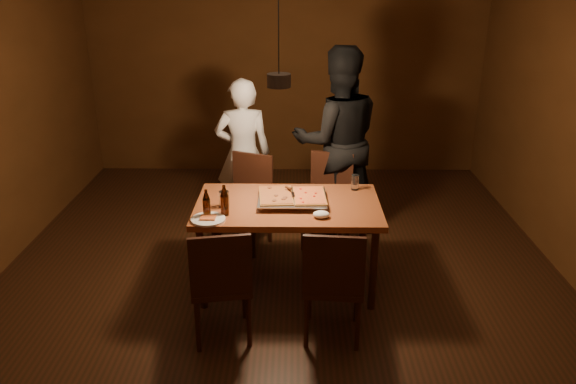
{
  "coord_description": "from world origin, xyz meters",
  "views": [
    {
      "loc": [
        0.12,
        -4.21,
        2.52
      ],
      "look_at": [
        0.07,
        0.0,
        0.85
      ],
      "focal_mm": 35.0,
      "sensor_mm": 36.0,
      "label": 1
    }
  ],
  "objects_px": {
    "beer_bottle_a": "(206,203)",
    "plate_slice": "(208,219)",
    "beer_bottle_b": "(224,200)",
    "pizza_tray": "(292,200)",
    "diner_dark": "(338,141)",
    "chair_far_left": "(248,192)",
    "chair_far_right": "(329,191)",
    "diner_white": "(243,154)",
    "dining_table": "(288,212)",
    "pendant_lamp": "(279,79)",
    "chair_near_left": "(221,276)",
    "chair_near_right": "(333,276)"
  },
  "relations": [
    {
      "from": "chair_far_left",
      "to": "dining_table",
      "type": "bearing_deg",
      "value": 139.41
    },
    {
      "from": "chair_near_right",
      "to": "pendant_lamp",
      "type": "xyz_separation_m",
      "value": [
        -0.4,
        0.79,
        1.22
      ]
    },
    {
      "from": "chair_far_left",
      "to": "beer_bottle_b",
      "type": "xyz_separation_m",
      "value": [
        -0.09,
        -1.02,
        0.34
      ]
    },
    {
      "from": "pendant_lamp",
      "to": "pizza_tray",
      "type": "bearing_deg",
      "value": 13.38
    },
    {
      "from": "diner_dark",
      "to": "chair_far_left",
      "type": "bearing_deg",
      "value": 16.23
    },
    {
      "from": "chair_near_left",
      "to": "chair_near_right",
      "type": "distance_m",
      "value": 0.79
    },
    {
      "from": "chair_near_left",
      "to": "beer_bottle_a",
      "type": "height_order",
      "value": "beer_bottle_a"
    },
    {
      "from": "diner_white",
      "to": "beer_bottle_a",
      "type": "bearing_deg",
      "value": 78.94
    },
    {
      "from": "pendant_lamp",
      "to": "plate_slice",
      "type": "bearing_deg",
      "value": -148.01
    },
    {
      "from": "beer_bottle_b",
      "to": "plate_slice",
      "type": "relative_size",
      "value": 0.93
    },
    {
      "from": "pizza_tray",
      "to": "beer_bottle_a",
      "type": "height_order",
      "value": "beer_bottle_a"
    },
    {
      "from": "chair_far_left",
      "to": "chair_far_right",
      "type": "height_order",
      "value": "same"
    },
    {
      "from": "chair_far_right",
      "to": "diner_white",
      "type": "xyz_separation_m",
      "value": [
        -0.86,
        0.41,
        0.24
      ]
    },
    {
      "from": "beer_bottle_a",
      "to": "diner_dark",
      "type": "distance_m",
      "value": 1.81
    },
    {
      "from": "chair_far_right",
      "to": "diner_white",
      "type": "bearing_deg",
      "value": -8.63
    },
    {
      "from": "chair_far_left",
      "to": "beer_bottle_a",
      "type": "bearing_deg",
      "value": 100.6
    },
    {
      "from": "chair_far_right",
      "to": "diner_dark",
      "type": "xyz_separation_m",
      "value": [
        0.09,
        0.34,
        0.4
      ]
    },
    {
      "from": "chair_far_left",
      "to": "chair_far_right",
      "type": "distance_m",
      "value": 0.78
    },
    {
      "from": "pizza_tray",
      "to": "beer_bottle_b",
      "type": "xyz_separation_m",
      "value": [
        -0.52,
        -0.25,
        0.1
      ]
    },
    {
      "from": "chair_far_right",
      "to": "chair_near_left",
      "type": "distance_m",
      "value": 1.84
    },
    {
      "from": "chair_far_left",
      "to": "chair_near_left",
      "type": "relative_size",
      "value": 1.13
    },
    {
      "from": "chair_far_right",
      "to": "diner_dark",
      "type": "height_order",
      "value": "diner_dark"
    },
    {
      "from": "chair_near_left",
      "to": "chair_far_right",
      "type": "bearing_deg",
      "value": 52.52
    },
    {
      "from": "diner_white",
      "to": "pendant_lamp",
      "type": "relative_size",
      "value": 1.41
    },
    {
      "from": "pizza_tray",
      "to": "plate_slice",
      "type": "relative_size",
      "value": 2.1
    },
    {
      "from": "chair_near_left",
      "to": "pendant_lamp",
      "type": "bearing_deg",
      "value": 53.8
    },
    {
      "from": "dining_table",
      "to": "beer_bottle_b",
      "type": "distance_m",
      "value": 0.57
    },
    {
      "from": "dining_table",
      "to": "chair_far_right",
      "type": "bearing_deg",
      "value": 65.14
    },
    {
      "from": "plate_slice",
      "to": "pizza_tray",
      "type": "bearing_deg",
      "value": 29.34
    },
    {
      "from": "diner_white",
      "to": "plate_slice",
      "type": "bearing_deg",
      "value": 79.77
    },
    {
      "from": "beer_bottle_a",
      "to": "plate_slice",
      "type": "height_order",
      "value": "beer_bottle_a"
    },
    {
      "from": "beer_bottle_b",
      "to": "diner_white",
      "type": "xyz_separation_m",
      "value": [
        0.01,
        1.48,
        -0.1
      ]
    },
    {
      "from": "chair_near_right",
      "to": "chair_far_left",
      "type": "bearing_deg",
      "value": 119.18
    },
    {
      "from": "pizza_tray",
      "to": "plate_slice",
      "type": "xyz_separation_m",
      "value": [
        -0.64,
        -0.36,
        -0.01
      ]
    },
    {
      "from": "chair_far_left",
      "to": "diner_white",
      "type": "height_order",
      "value": "diner_white"
    },
    {
      "from": "chair_far_left",
      "to": "diner_white",
      "type": "bearing_deg",
      "value": -57.15
    },
    {
      "from": "chair_near_right",
      "to": "pizza_tray",
      "type": "distance_m",
      "value": 0.9
    },
    {
      "from": "beer_bottle_b",
      "to": "chair_near_right",
      "type": "bearing_deg",
      "value": -34.59
    },
    {
      "from": "dining_table",
      "to": "chair_near_left",
      "type": "bearing_deg",
      "value": -119.68
    },
    {
      "from": "chair_far_left",
      "to": "chair_near_right",
      "type": "height_order",
      "value": "same"
    },
    {
      "from": "chair_far_left",
      "to": "chair_far_right",
      "type": "xyz_separation_m",
      "value": [
        0.78,
        0.05,
        0.0
      ]
    },
    {
      "from": "diner_dark",
      "to": "beer_bottle_a",
      "type": "bearing_deg",
      "value": 45.11
    },
    {
      "from": "beer_bottle_a",
      "to": "diner_white",
      "type": "xyz_separation_m",
      "value": [
        0.15,
        1.51,
        -0.09
      ]
    },
    {
      "from": "beer_bottle_b",
      "to": "pizza_tray",
      "type": "bearing_deg",
      "value": 26.04
    },
    {
      "from": "diner_white",
      "to": "chair_far_right",
      "type": "bearing_deg",
      "value": 148.88
    },
    {
      "from": "chair_near_right",
      "to": "beer_bottle_b",
      "type": "bearing_deg",
      "value": 150.07
    },
    {
      "from": "beer_bottle_a",
      "to": "beer_bottle_b",
      "type": "xyz_separation_m",
      "value": [
        0.13,
        0.04,
        0.01
      ]
    },
    {
      "from": "dining_table",
      "to": "beer_bottle_b",
      "type": "relative_size",
      "value": 6.14
    },
    {
      "from": "beer_bottle_a",
      "to": "diner_dark",
      "type": "xyz_separation_m",
      "value": [
        1.1,
        1.44,
        0.08
      ]
    },
    {
      "from": "plate_slice",
      "to": "diner_white",
      "type": "distance_m",
      "value": 1.58
    }
  ]
}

